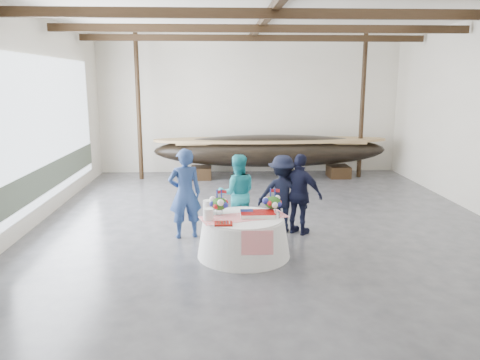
{
  "coord_description": "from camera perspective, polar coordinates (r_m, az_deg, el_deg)",
  "views": [
    {
      "loc": [
        -1.05,
        -9.81,
        3.07
      ],
      "look_at": [
        -0.62,
        -0.5,
        1.08
      ],
      "focal_mm": 35.0,
      "sensor_mm": 36.0,
      "label": 1
    }
  ],
  "objects": [
    {
      "name": "ceiling",
      "position": [
        9.97,
        3.63,
        20.27
      ],
      "size": [
        10.0,
        12.0,
        0.01
      ],
      "primitive_type": "cube",
      "color": "white",
      "rests_on": "wall_back"
    },
    {
      "name": "banquet_table",
      "position": [
        8.38,
        0.45,
        -6.88
      ],
      "size": [
        1.65,
        1.65,
        0.71
      ],
      "color": "white",
      "rests_on": "ground"
    },
    {
      "name": "guest_woman_teal",
      "position": [
        9.56,
        -0.33,
        -1.65
      ],
      "size": [
        0.82,
        0.66,
        1.62
      ],
      "primitive_type": "imported",
      "rotation": [
        0.0,
        0.0,
        3.2
      ],
      "color": "teal",
      "rests_on": "ground"
    },
    {
      "name": "wall_front",
      "position": [
        4.04,
        12.49,
        -0.0
      ],
      "size": [
        10.0,
        0.02,
        4.5
      ],
      "primitive_type": "cube",
      "color": "silver",
      "rests_on": "ground"
    },
    {
      "name": "wall_back",
      "position": [
        15.86,
        1.14,
        9.09
      ],
      "size": [
        10.0,
        0.02,
        4.5
      ],
      "primitive_type": "cube",
      "color": "silver",
      "rests_on": "ground"
    },
    {
      "name": "guest_man_left",
      "position": [
        9.62,
        5.19,
        -1.68
      ],
      "size": [
        1.15,
        0.83,
        1.59
      ],
      "primitive_type": "imported",
      "rotation": [
        0.0,
        0.0,
        2.88
      ],
      "color": "black",
      "rests_on": "ground"
    },
    {
      "name": "tabletop_items",
      "position": [
        8.36,
        0.35,
        -3.29
      ],
      "size": [
        1.62,
        1.02,
        0.4
      ],
      "color": "red",
      "rests_on": "banquet_table"
    },
    {
      "name": "wall_left",
      "position": [
        10.61,
        -24.7,
        6.52
      ],
      "size": [
        0.02,
        12.0,
        4.5
      ],
      "primitive_type": "cube",
      "color": "silver",
      "rests_on": "ground"
    },
    {
      "name": "guest_man_right",
      "position": [
        9.49,
        7.33,
        -1.75
      ],
      "size": [
        1.01,
        0.92,
        1.65
      ],
      "primitive_type": "imported",
      "rotation": [
        0.0,
        0.0,
        2.47
      ],
      "color": "black",
      "rests_on": "ground"
    },
    {
      "name": "pavilion_structure",
      "position": [
        10.73,
        3.09,
        17.01
      ],
      "size": [
        9.8,
        11.76,
        4.5
      ],
      "color": "black",
      "rests_on": "ground"
    },
    {
      "name": "open_bay",
      "position": [
        11.56,
        -22.46,
        4.96
      ],
      "size": [
        0.03,
        7.0,
        3.2
      ],
      "color": "silver",
      "rests_on": "ground"
    },
    {
      "name": "longboat_display",
      "position": [
        14.95,
        3.74,
        3.62
      ],
      "size": [
        7.4,
        1.48,
        1.39
      ],
      "color": "black",
      "rests_on": "ground"
    },
    {
      "name": "floor",
      "position": [
        10.33,
        3.3,
        -5.26
      ],
      "size": [
        10.0,
        12.0,
        0.01
      ],
      "primitive_type": "cube",
      "color": "#3D3D42",
      "rests_on": "ground"
    },
    {
      "name": "guest_woman_blue",
      "position": [
        9.25,
        -6.73,
        -1.64
      ],
      "size": [
        0.74,
        0.57,
        1.79
      ],
      "primitive_type": "imported",
      "rotation": [
        0.0,
        0.0,
        3.38
      ],
      "color": "navy",
      "rests_on": "ground"
    }
  ]
}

